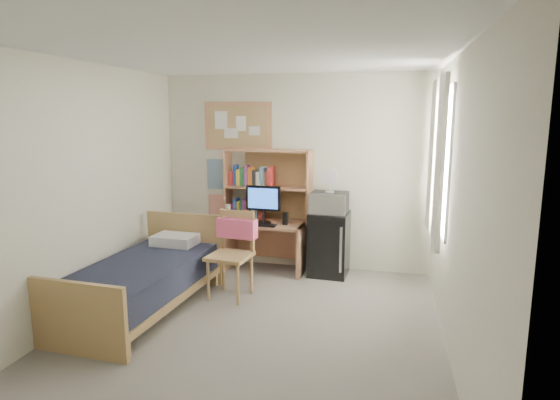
% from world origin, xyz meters
% --- Properties ---
extents(floor, '(3.60, 4.20, 0.02)m').
position_xyz_m(floor, '(0.00, 0.00, -0.01)').
color(floor, gray).
rests_on(floor, ground).
extents(ceiling, '(3.60, 4.20, 0.02)m').
position_xyz_m(ceiling, '(0.00, 0.00, 2.60)').
color(ceiling, white).
rests_on(ceiling, wall_back).
extents(wall_back, '(3.60, 0.04, 2.60)m').
position_xyz_m(wall_back, '(0.00, 2.10, 1.30)').
color(wall_back, '#ECE8CF').
rests_on(wall_back, floor).
extents(wall_front, '(3.60, 0.04, 2.60)m').
position_xyz_m(wall_front, '(0.00, -2.10, 1.30)').
color(wall_front, '#ECE8CF').
rests_on(wall_front, floor).
extents(wall_left, '(0.04, 4.20, 2.60)m').
position_xyz_m(wall_left, '(-1.80, 0.00, 1.30)').
color(wall_left, '#ECE8CF').
rests_on(wall_left, floor).
extents(wall_right, '(0.04, 4.20, 2.60)m').
position_xyz_m(wall_right, '(1.80, 0.00, 1.30)').
color(wall_right, '#ECE8CF').
rests_on(wall_right, floor).
extents(window_unit, '(0.10, 1.40, 1.70)m').
position_xyz_m(window_unit, '(1.75, 1.20, 1.60)').
color(window_unit, white).
rests_on(window_unit, wall_right).
extents(curtain_left, '(0.04, 0.55, 1.70)m').
position_xyz_m(curtain_left, '(1.72, 0.80, 1.60)').
color(curtain_left, white).
rests_on(curtain_left, wall_right).
extents(curtain_right, '(0.04, 0.55, 1.70)m').
position_xyz_m(curtain_right, '(1.72, 1.60, 1.60)').
color(curtain_right, white).
rests_on(curtain_right, wall_right).
extents(bulletin_board, '(0.94, 0.03, 0.64)m').
position_xyz_m(bulletin_board, '(-0.78, 2.08, 1.92)').
color(bulletin_board, tan).
rests_on(bulletin_board, wall_back).
extents(poster_wave, '(0.30, 0.01, 0.42)m').
position_xyz_m(poster_wave, '(-1.10, 2.09, 1.25)').
color(poster_wave, '#245E90').
rests_on(poster_wave, wall_back).
extents(poster_japan, '(0.28, 0.01, 0.36)m').
position_xyz_m(poster_japan, '(-1.10, 2.09, 0.78)').
color(poster_japan, red).
rests_on(poster_japan, wall_back).
extents(desk, '(1.09, 0.58, 0.67)m').
position_xyz_m(desk, '(-0.34, 1.80, 0.33)').
color(desk, tan).
rests_on(desk, floor).
extents(desk_chair, '(0.56, 0.56, 0.99)m').
position_xyz_m(desk_chair, '(-0.49, 0.80, 0.50)').
color(desk_chair, tan).
rests_on(desk_chair, floor).
extents(mini_fridge, '(0.52, 0.52, 0.83)m').
position_xyz_m(mini_fridge, '(0.52, 1.84, 0.42)').
color(mini_fridge, black).
rests_on(mini_fridge, floor).
extents(bed, '(1.08, 1.98, 0.53)m').
position_xyz_m(bed, '(-1.28, 0.22, 0.26)').
color(bed, black).
rests_on(bed, floor).
extents(hutch, '(1.18, 0.35, 0.96)m').
position_xyz_m(hutch, '(-0.33, 1.95, 1.14)').
color(hutch, tan).
rests_on(hutch, desk).
extents(monitor, '(0.46, 0.06, 0.49)m').
position_xyz_m(monitor, '(-0.34, 1.74, 0.91)').
color(monitor, black).
rests_on(monitor, desk).
extents(keyboard, '(0.43, 0.16, 0.02)m').
position_xyz_m(keyboard, '(-0.35, 1.60, 0.68)').
color(keyboard, black).
rests_on(keyboard, desk).
extents(speaker_left, '(0.07, 0.07, 0.16)m').
position_xyz_m(speaker_left, '(-0.64, 1.75, 0.74)').
color(speaker_left, black).
rests_on(speaker_left, desk).
extents(speaker_right, '(0.07, 0.07, 0.16)m').
position_xyz_m(speaker_right, '(-0.04, 1.73, 0.74)').
color(speaker_right, black).
rests_on(speaker_right, desk).
extents(water_bottle, '(0.07, 0.07, 0.23)m').
position_xyz_m(water_bottle, '(-0.82, 1.72, 0.78)').
color(water_bottle, silver).
rests_on(water_bottle, desk).
extents(hoodie, '(0.49, 0.20, 0.23)m').
position_xyz_m(hoodie, '(-0.46, 1.00, 0.77)').
color(hoodie, '#FC608B').
rests_on(hoodie, desk_chair).
extents(microwave, '(0.48, 0.37, 0.27)m').
position_xyz_m(microwave, '(0.51, 1.82, 0.97)').
color(microwave, '#BABABF').
rests_on(microwave, mini_fridge).
extents(desk_fan, '(0.24, 0.24, 0.28)m').
position_xyz_m(desk_fan, '(0.51, 1.82, 1.24)').
color(desk_fan, silver).
rests_on(desk_fan, microwave).
extents(pillow, '(0.52, 0.38, 0.12)m').
position_xyz_m(pillow, '(-1.23, 0.97, 0.59)').
color(pillow, silver).
rests_on(pillow, bed).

